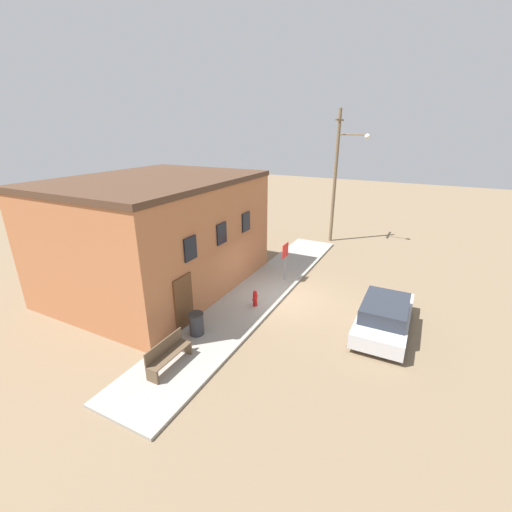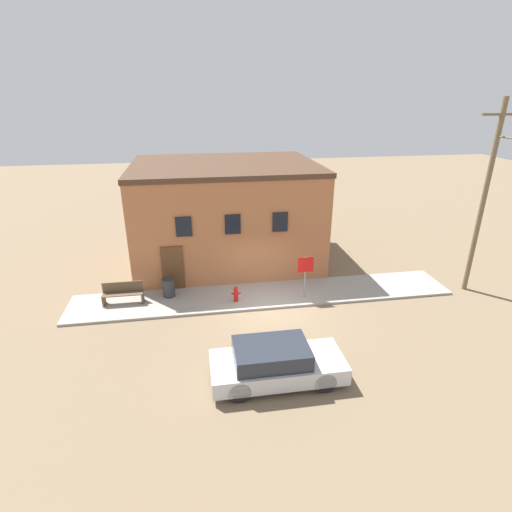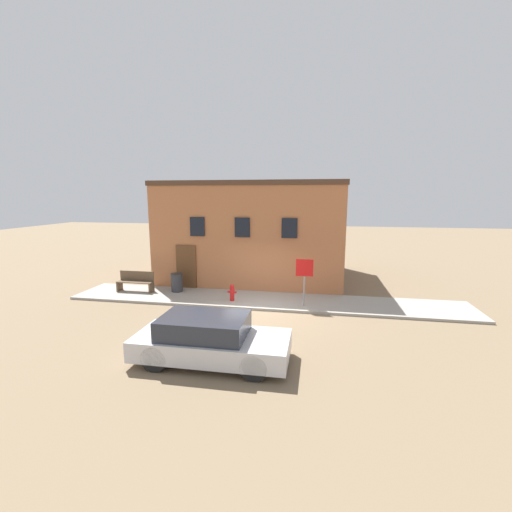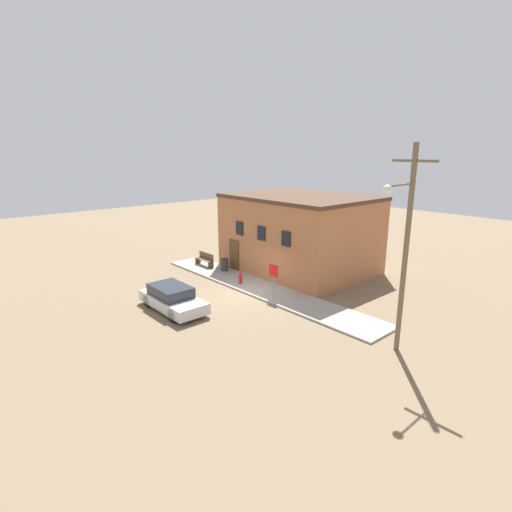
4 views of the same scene
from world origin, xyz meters
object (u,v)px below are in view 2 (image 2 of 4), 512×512
(utility_pole, at_px, (488,193))
(trash_bin, at_px, (169,287))
(bench, at_px, (123,293))
(parked_car, at_px, (276,363))
(fire_hydrant, at_px, (236,294))
(stop_sign, at_px, (305,269))

(utility_pole, bearing_deg, trash_bin, 174.08)
(bench, height_order, parked_car, parked_car)
(trash_bin, xyz_separation_m, utility_pole, (13.67, -1.42, 4.08))
(trash_bin, height_order, utility_pole, utility_pole)
(fire_hydrant, xyz_separation_m, utility_pole, (10.77, -0.47, 4.15))
(fire_hydrant, bearing_deg, utility_pole, -2.50)
(utility_pole, bearing_deg, parked_car, -155.03)
(stop_sign, distance_m, bench, 7.94)
(stop_sign, height_order, trash_bin, stop_sign)
(fire_hydrant, relative_size, trash_bin, 0.84)
(fire_hydrant, distance_m, parked_car, 5.22)
(utility_pole, distance_m, parked_car, 11.82)
(bench, distance_m, parked_car, 8.00)
(fire_hydrant, xyz_separation_m, bench, (-4.82, 0.65, 0.10))
(bench, bearing_deg, fire_hydrant, -7.70)
(fire_hydrant, height_order, trash_bin, trash_bin)
(utility_pole, xyz_separation_m, parked_car, (-10.09, -4.70, -3.98))
(bench, height_order, utility_pole, utility_pole)
(fire_hydrant, height_order, stop_sign, stop_sign)
(stop_sign, bearing_deg, trash_bin, 169.96)
(trash_bin, bearing_deg, fire_hydrant, -18.06)
(bench, relative_size, parked_car, 0.40)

